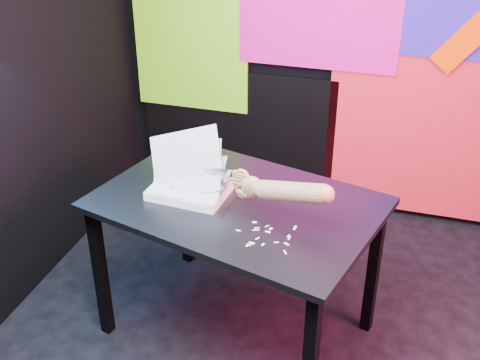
% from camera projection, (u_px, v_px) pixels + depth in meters
% --- Properties ---
extents(room, '(3.01, 3.01, 2.71)m').
position_uv_depth(room, '(316.00, 93.00, 2.14)').
color(room, black).
rests_on(room, ground).
extents(backdrop, '(2.88, 0.05, 2.08)m').
position_uv_depth(backdrop, '(368.00, 71.00, 3.54)').
color(backdrop, red).
rests_on(backdrop, ground).
extents(work_table, '(1.38, 1.09, 0.75)m').
position_uv_depth(work_table, '(237.00, 218.00, 2.70)').
color(work_table, black).
rests_on(work_table, ground).
extents(printout_stack, '(0.40, 0.27, 0.33)m').
position_uv_depth(printout_stack, '(189.00, 188.00, 2.69)').
color(printout_stack, white).
rests_on(printout_stack, work_table).
extents(scissors, '(0.24, 0.09, 0.14)m').
position_uv_depth(scissors, '(239.00, 183.00, 2.55)').
color(scissors, '#ADAFBD').
rests_on(scissors, printout_stack).
extents(hand_forearm, '(0.44, 0.18, 0.17)m').
position_uv_depth(hand_forearm, '(285.00, 191.00, 2.42)').
color(hand_forearm, '#A87A50').
rests_on(hand_forearm, work_table).
extents(paper_clippings, '(0.24, 0.20, 0.00)m').
position_uv_depth(paper_clippings, '(267.00, 236.00, 2.42)').
color(paper_clippings, white).
rests_on(paper_clippings, work_table).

